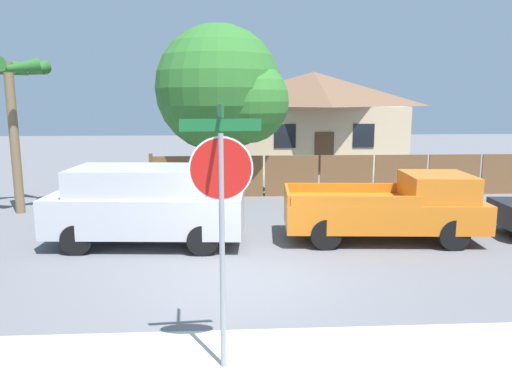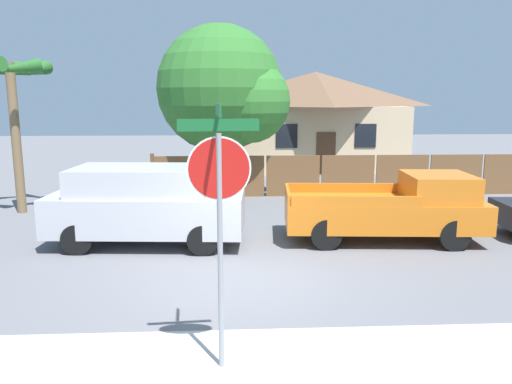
% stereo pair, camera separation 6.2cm
% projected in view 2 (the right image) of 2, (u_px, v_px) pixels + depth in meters
% --- Properties ---
extents(ground_plane, '(80.00, 80.00, 0.00)m').
position_uv_depth(ground_plane, '(240.00, 283.00, 9.67)').
color(ground_plane, slate).
extents(wooden_fence, '(14.32, 0.12, 1.60)m').
position_uv_depth(wooden_fence, '(348.00, 175.00, 18.29)').
color(wooden_fence, brown).
rests_on(wooden_fence, ground).
extents(house, '(8.84, 6.97, 4.89)m').
position_uv_depth(house, '(315.00, 118.00, 26.11)').
color(house, beige).
rests_on(house, ground).
extents(oak_tree, '(4.85, 4.62, 6.20)m').
position_uv_depth(oak_tree, '(226.00, 91.00, 18.18)').
color(oak_tree, brown).
rests_on(oak_tree, ground).
extents(palm_tree, '(2.34, 2.54, 4.70)m').
position_uv_depth(palm_tree, '(11.00, 82.00, 14.94)').
color(palm_tree, brown).
rests_on(palm_tree, ground).
extents(red_suv, '(4.78, 2.32, 1.91)m').
position_uv_depth(red_suv, '(147.00, 203.00, 12.11)').
color(red_suv, '#B7B7BC').
rests_on(red_suv, ground).
extents(orange_pickup, '(4.97, 2.22, 1.69)m').
position_uv_depth(orange_pickup, '(393.00, 208.00, 12.44)').
color(orange_pickup, orange).
rests_on(orange_pickup, ground).
extents(stop_sign, '(1.00, 0.90, 3.46)m').
position_uv_depth(stop_sign, '(219.00, 191.00, 6.23)').
color(stop_sign, gray).
rests_on(stop_sign, ground).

